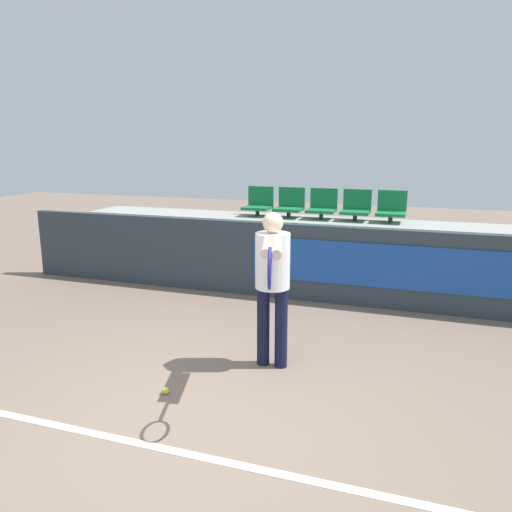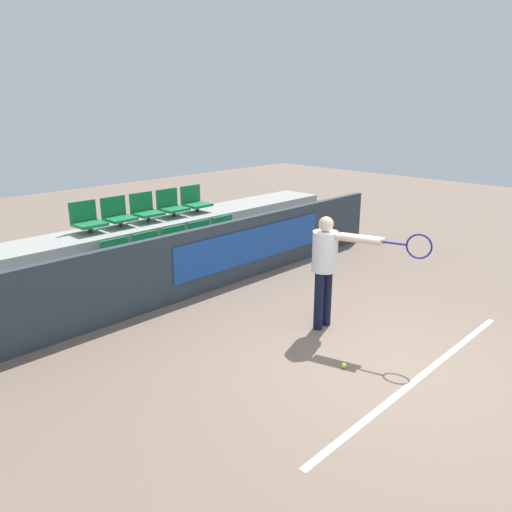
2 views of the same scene
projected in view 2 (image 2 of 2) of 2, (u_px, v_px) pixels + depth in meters
The scene contains 17 objects.
ground_plane at pixel (392, 365), 6.07m from camera, with size 30.00×30.00×0.00m, color #7A6656.
court_baseline at pixel (421, 376), 5.81m from camera, with size 4.38×0.08×0.01m.
barrier_wall at pixel (205, 260), 8.27m from camera, with size 9.15×0.14×1.11m.
bleacher_tier_front at pixel (184, 271), 8.72m from camera, with size 8.75×0.95×0.48m.
bleacher_tier_middle at pixel (152, 247), 9.28m from camera, with size 8.75×0.95×0.96m.
stadium_chair_0 at pixel (119, 259), 7.87m from camera, with size 0.48×0.45×0.51m.
stadium_chair_1 at pixel (150, 251), 8.27m from camera, with size 0.48×0.45×0.51m.
stadium_chair_2 at pixel (178, 244), 8.66m from camera, with size 0.48×0.45×0.51m.
stadium_chair_3 at pixel (204, 238), 9.06m from camera, with size 0.48×0.45×0.51m.
stadium_chair_4 at pixel (227, 233), 9.45m from camera, with size 0.48×0.45×0.51m.
stadium_chair_5 at pixel (87, 220), 8.36m from camera, with size 0.48×0.45×0.51m.
stadium_chair_6 at pixel (118, 214), 8.76m from camera, with size 0.48×0.45×0.51m.
stadium_chair_7 at pixel (146, 209), 9.15m from camera, with size 0.48×0.45×0.51m.
stadium_chair_8 at pixel (171, 205), 9.55m from camera, with size 0.48×0.45×0.51m.
stadium_chair_9 at pixel (195, 201), 9.95m from camera, with size 0.48×0.45×0.51m.
tennis_player at pixel (329, 260), 6.78m from camera, with size 0.56×1.51×1.60m.
tennis_ball at pixel (344, 366), 5.99m from camera, with size 0.07×0.07×0.07m.
Camera 2 is at (-5.03, -2.59, 3.05)m, focal length 35.00 mm.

